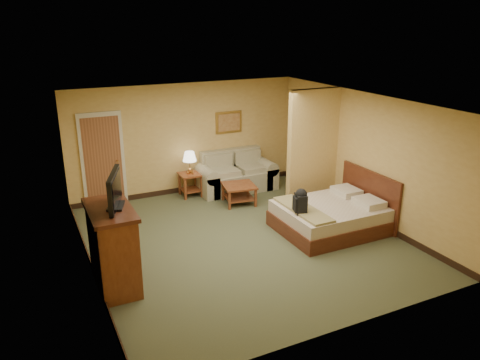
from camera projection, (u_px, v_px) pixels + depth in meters
floor at (242, 240)px, 8.85m from camera, size 6.00×6.00×0.00m
ceiling at (242, 103)px, 8.00m from camera, size 6.00×6.00×0.00m
back_wall at (186, 139)px, 10.98m from camera, size 5.50×0.02×2.60m
left_wall at (84, 199)px, 7.29m from camera, size 0.02×6.00×2.60m
right_wall at (363, 156)px, 9.56m from camera, size 0.02×6.00×2.60m
partition at (313, 149)px, 10.10m from camera, size 1.20×0.15×2.60m
door at (103, 160)px, 10.23m from camera, size 0.94×0.16×2.10m
baseboard at (188, 189)px, 11.37m from camera, size 5.50×0.02×0.12m
loveseat at (236, 177)px, 11.39m from camera, size 1.89×0.88×0.96m
side_table at (190, 181)px, 10.96m from camera, size 0.50×0.50×0.55m
table_lamp at (190, 157)px, 10.77m from camera, size 0.32×0.32×0.53m
coffee_table at (239, 190)px, 10.51m from camera, size 0.80×0.80×0.45m
wall_picture at (229, 122)px, 11.31m from camera, size 0.68×0.04×0.53m
dresser at (113, 247)px, 7.12m from camera, size 0.64×1.23×1.31m
tv at (115, 191)px, 6.87m from camera, size 0.36×0.85×0.54m
bed at (333, 215)px, 9.21m from camera, size 1.98×1.68×1.09m
backpack at (301, 200)px, 8.64m from camera, size 0.26×0.32×0.48m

